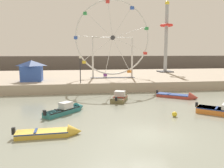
# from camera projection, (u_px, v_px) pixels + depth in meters

# --- Properties ---
(ground_plane) EXTENTS (240.00, 240.00, 0.00)m
(ground_plane) POSITION_uv_depth(u_px,v_px,m) (151.00, 134.00, 15.34)
(ground_plane) COLOR gray
(quay_promenade) EXTENTS (110.00, 24.00, 1.33)m
(quay_promenade) POSITION_uv_depth(u_px,v_px,m) (104.00, 78.00, 42.48)
(quay_promenade) COLOR tan
(quay_promenade) RESTS_ON ground_plane
(distant_town_skyline) EXTENTS (140.00, 3.00, 4.40)m
(distant_town_skyline) POSITION_uv_depth(u_px,v_px,m) (94.00, 63.00, 67.32)
(distant_town_skyline) COLOR #564C47
(distant_town_skyline) RESTS_ON ground_plane
(motorboat_mustard_yellow) EXTENTS (4.49, 1.25, 1.04)m
(motorboat_mustard_yellow) POSITION_uv_depth(u_px,v_px,m) (54.00, 133.00, 15.06)
(motorboat_mustard_yellow) COLOR gold
(motorboat_mustard_yellow) RESTS_ON ground_plane
(motorboat_olive_wood) EXTENTS (2.70, 3.99, 1.55)m
(motorboat_olive_wood) POSITION_uv_depth(u_px,v_px,m) (120.00, 97.00, 26.29)
(motorboat_olive_wood) COLOR olive
(motorboat_olive_wood) RESTS_ON ground_plane
(motorboat_teal_painted) EXTENTS (3.90, 4.02, 1.27)m
(motorboat_teal_painted) POSITION_uv_depth(u_px,v_px,m) (68.00, 109.00, 20.75)
(motorboat_teal_painted) COLOR teal
(motorboat_teal_painted) RESTS_ON ground_plane
(motorboat_faded_red) EXTENTS (4.65, 3.98, 1.24)m
(motorboat_faded_red) POSITION_uv_depth(u_px,v_px,m) (181.00, 96.00, 27.38)
(motorboat_faded_red) COLOR #B24238
(motorboat_faded_red) RESTS_ON ground_plane
(ferris_wheel_white_frame) EXTENTS (12.17, 1.20, 12.49)m
(ferris_wheel_white_frame) POSITION_uv_depth(u_px,v_px,m) (113.00, 39.00, 36.40)
(ferris_wheel_white_frame) COLOR silver
(ferris_wheel_white_frame) RESTS_ON quay_promenade
(drop_tower_steel_tower) EXTENTS (2.80, 2.80, 14.52)m
(drop_tower_steel_tower) POSITION_uv_depth(u_px,v_px,m) (166.00, 39.00, 46.99)
(drop_tower_steel_tower) COLOR #999EA3
(drop_tower_steel_tower) RESTS_ON quay_promenade
(carnival_booth_blue_tent) EXTENTS (3.27, 2.98, 3.02)m
(carnival_booth_blue_tent) POSITION_uv_depth(u_px,v_px,m) (32.00, 70.00, 32.84)
(carnival_booth_blue_tent) COLOR #3356B7
(carnival_booth_blue_tent) RESTS_ON quay_promenade
(promenade_lamp_near) EXTENTS (0.32, 0.32, 3.65)m
(promenade_lamp_near) POSITION_uv_depth(u_px,v_px,m) (80.00, 65.00, 30.56)
(promenade_lamp_near) COLOR #2D2D33
(promenade_lamp_near) RESTS_ON quay_promenade
(mooring_buoy_orange) EXTENTS (0.44, 0.44, 0.44)m
(mooring_buoy_orange) POSITION_uv_depth(u_px,v_px,m) (175.00, 114.00, 19.48)
(mooring_buoy_orange) COLOR yellow
(mooring_buoy_orange) RESTS_ON ground_plane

